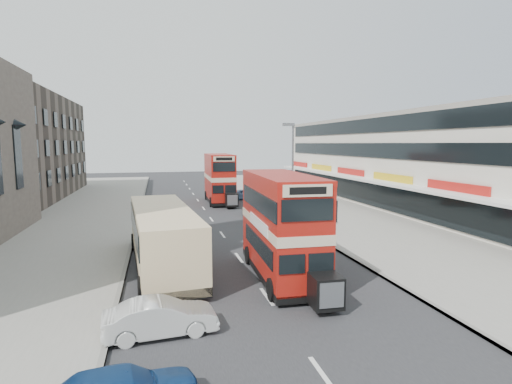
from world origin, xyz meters
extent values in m
plane|color=#28282B|center=(0.00, 0.00, 0.00)|extent=(160.00, 160.00, 0.00)
cube|color=#28282B|center=(0.00, 20.00, 0.01)|extent=(12.00, 90.00, 0.01)
cube|color=gray|center=(12.00, 20.00, 0.07)|extent=(12.00, 90.00, 0.15)
cube|color=gray|center=(-12.00, 20.00, 0.07)|extent=(12.00, 90.00, 0.15)
cube|color=gray|center=(-6.10, 20.00, 0.07)|extent=(0.20, 90.00, 0.16)
cube|color=gray|center=(6.10, 20.00, 0.07)|extent=(0.20, 90.00, 0.16)
cube|color=beige|center=(20.00, 22.00, 4.50)|extent=(8.00, 46.00, 9.00)
cube|color=black|center=(15.95, 22.00, 1.60)|extent=(0.10, 44.00, 2.40)
cube|color=gray|center=(20.00, 22.00, 9.10)|extent=(8.20, 46.20, 0.40)
cube|color=white|center=(15.10, 22.00, 3.00)|extent=(1.80, 44.00, 0.20)
cylinder|color=slate|center=(6.60, 18.00, 4.00)|extent=(0.16, 0.16, 8.00)
cube|color=slate|center=(6.20, 18.00, 8.00)|extent=(1.00, 0.20, 0.25)
cube|color=black|center=(1.34, 4.35, 0.33)|extent=(2.68, 7.71, 0.33)
cube|color=maroon|center=(1.34, 4.35, 1.48)|extent=(2.66, 7.71, 2.10)
cube|color=beige|center=(1.34, 4.35, 2.67)|extent=(2.71, 7.75, 0.43)
cube|color=maroon|center=(1.34, 4.35, 3.81)|extent=(2.66, 7.71, 2.00)
cube|color=maroon|center=(1.34, 4.35, 4.89)|extent=(2.68, 7.73, 0.24)
cube|color=black|center=(1.78, -0.05, 0.86)|extent=(1.18, 1.18, 1.24)
cube|color=black|center=(2.17, 29.73, 0.35)|extent=(2.75, 8.12, 0.35)
cube|color=maroon|center=(2.17, 29.73, 1.56)|extent=(2.73, 8.12, 2.22)
cube|color=beige|center=(2.17, 29.73, 2.82)|extent=(2.77, 8.16, 0.45)
cube|color=maroon|center=(2.17, 29.73, 4.03)|extent=(2.73, 8.12, 2.12)
cube|color=maroon|center=(2.17, 29.73, 5.17)|extent=(2.75, 8.14, 0.25)
cube|color=black|center=(2.68, 25.08, 0.91)|extent=(1.24, 1.24, 1.31)
cube|color=black|center=(-4.18, 7.23, 0.44)|extent=(3.74, 11.21, 0.44)
cube|color=beige|center=(-4.18, 7.23, 1.71)|extent=(3.72, 11.20, 2.86)
imported|color=silver|center=(-4.38, -0.46, 0.62)|extent=(3.87, 1.63, 1.24)
imported|color=maroon|center=(5.53, 14.37, 0.59)|extent=(4.15, 1.85, 1.18)
imported|color=#B63B12|center=(5.32, 21.18, 0.64)|extent=(4.81, 2.55, 1.29)
imported|color=#547CA9|center=(4.98, 31.26, 0.62)|extent=(3.78, 1.86, 1.24)
imported|color=gray|center=(8.02, 14.36, 1.07)|extent=(0.68, 0.47, 1.84)
imported|color=gray|center=(8.43, 31.02, 1.04)|extent=(1.13, 0.78, 1.78)
imported|color=gray|center=(4.35, 22.87, 0.43)|extent=(0.64, 1.65, 0.86)
imported|color=#202228|center=(4.35, 22.87, 1.19)|extent=(0.63, 0.43, 1.68)
camera|label=1|loc=(-4.33, -13.77, 6.45)|focal=28.19mm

